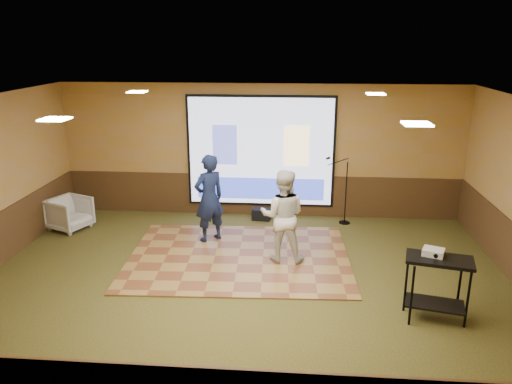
# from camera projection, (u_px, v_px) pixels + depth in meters

# --- Properties ---
(ground) EXTENTS (9.00, 9.00, 0.00)m
(ground) POSITION_uv_depth(u_px,v_px,m) (245.00, 284.00, 8.32)
(ground) COLOR #2A3618
(ground) RESTS_ON ground
(room_shell) EXTENTS (9.04, 7.04, 3.02)m
(room_shell) POSITION_uv_depth(u_px,v_px,m) (244.00, 162.00, 7.70)
(room_shell) COLOR #B08549
(room_shell) RESTS_ON ground
(wainscot_back) EXTENTS (9.00, 0.04, 0.95)m
(wainscot_back) POSITION_uv_depth(u_px,v_px,m) (261.00, 195.00, 11.49)
(wainscot_back) COLOR #443116
(wainscot_back) RESTS_ON ground
(projector_screen) EXTENTS (3.32, 0.06, 2.52)m
(projector_screen) POSITION_uv_depth(u_px,v_px,m) (261.00, 153.00, 11.15)
(projector_screen) COLOR black
(projector_screen) RESTS_ON room_shell
(downlight_nw) EXTENTS (0.32, 0.32, 0.02)m
(downlight_nw) POSITION_uv_depth(u_px,v_px,m) (137.00, 92.00, 9.33)
(downlight_nw) COLOR #FFEEBF
(downlight_nw) RESTS_ON room_shell
(downlight_ne) EXTENTS (0.32, 0.32, 0.02)m
(downlight_ne) POSITION_uv_depth(u_px,v_px,m) (376.00, 94.00, 8.98)
(downlight_ne) COLOR #FFEEBF
(downlight_ne) RESTS_ON room_shell
(downlight_sw) EXTENTS (0.32, 0.32, 0.02)m
(downlight_sw) POSITION_uv_depth(u_px,v_px,m) (55.00, 119.00, 6.18)
(downlight_sw) COLOR #FFEEBF
(downlight_sw) RESTS_ON room_shell
(downlight_se) EXTENTS (0.32, 0.32, 0.02)m
(downlight_se) POSITION_uv_depth(u_px,v_px,m) (417.00, 124.00, 5.84)
(downlight_se) COLOR #FFEEBF
(downlight_se) RESTS_ON room_shell
(dance_floor) EXTENTS (4.21, 3.28, 0.03)m
(dance_floor) POSITION_uv_depth(u_px,v_px,m) (239.00, 257.00, 9.34)
(dance_floor) COLOR olive
(dance_floor) RESTS_ON ground
(player_left) EXTENTS (0.76, 0.74, 1.76)m
(player_left) POSITION_uv_depth(u_px,v_px,m) (209.00, 198.00, 9.83)
(player_left) COLOR #151F41
(player_left) RESTS_ON dance_floor
(player_right) EXTENTS (0.86, 0.69, 1.70)m
(player_right) POSITION_uv_depth(u_px,v_px,m) (283.00, 216.00, 8.95)
(player_right) COLOR silver
(player_right) RESTS_ON dance_floor
(av_table) EXTENTS (0.92, 0.48, 0.96)m
(av_table) POSITION_uv_depth(u_px,v_px,m) (438.00, 277.00, 7.11)
(av_table) COLOR black
(av_table) RESTS_ON ground
(projector) EXTENTS (0.36, 0.33, 0.10)m
(projector) POSITION_uv_depth(u_px,v_px,m) (433.00, 252.00, 7.11)
(projector) COLOR silver
(projector) RESTS_ON av_table
(mic_stand) EXTENTS (0.59, 0.24, 1.51)m
(mic_stand) POSITION_uv_depth(u_px,v_px,m) (343.00, 202.00, 10.94)
(mic_stand) COLOR black
(mic_stand) RESTS_ON ground
(banquet_chair) EXTENTS (1.00, 0.99, 0.70)m
(banquet_chair) POSITION_uv_depth(u_px,v_px,m) (70.00, 214.00, 10.64)
(banquet_chair) COLOR gray
(banquet_chair) RESTS_ON ground
(duffel_bag) EXTENTS (0.43, 0.32, 0.25)m
(duffel_bag) POSITION_uv_depth(u_px,v_px,m) (262.00, 214.00, 11.27)
(duffel_bag) COLOR black
(duffel_bag) RESTS_ON ground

